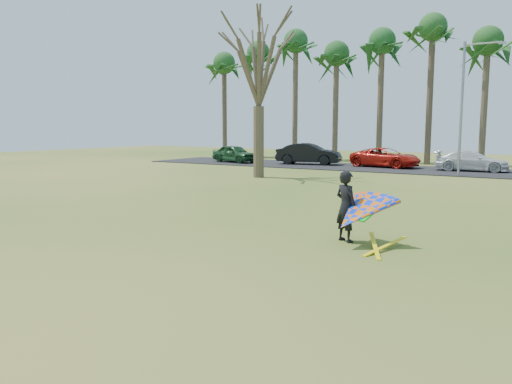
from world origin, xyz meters
The scene contains 16 objects.
ground centered at (0.00, 0.00, 0.00)m, with size 100.00×100.00×0.00m, color #265412.
parking_strip centered at (0.00, 25.00, 0.03)m, with size 46.00×7.00×0.06m, color black.
palm_0 centered at (-22.00, 31.00, 9.17)m, with size 4.84×4.84×10.84m.
palm_1 centered at (-18.00, 31.00, 9.85)m, with size 4.84×4.84×11.54m.
palm_2 centered at (-14.00, 31.00, 10.52)m, with size 4.84×4.84×12.24m.
palm_3 centered at (-10.00, 31.00, 9.17)m, with size 4.84×4.84×10.84m.
palm_4 centered at (-6.00, 31.00, 9.85)m, with size 4.84×4.84×11.54m.
palm_5 centered at (-2.00, 31.00, 10.52)m, with size 4.84×4.84×12.24m.
palm_6 centered at (2.00, 31.00, 9.17)m, with size 4.84×4.84×10.84m.
bare_tree_left centered at (-8.00, 15.00, 6.92)m, with size 6.60×6.60×9.70m.
streetlight centered at (2.16, 22.00, 4.46)m, with size 2.28×0.18×8.00m.
car_0 centered at (-16.01, 24.09, 0.78)m, with size 1.70×4.24×1.44m, color #1B4422.
car_1 centered at (-9.76, 25.32, 0.89)m, with size 1.75×5.03×1.66m, color black.
car_2 centered at (-3.76, 25.84, 0.77)m, with size 2.35×5.09×1.41m, color red.
car_3 centered at (2.16, 25.62, 0.73)m, with size 1.89×4.65×1.35m, color silver.
kite_flyer centered at (3.24, 1.67, 0.86)m, with size 2.13×2.39×2.02m.
Camera 1 is at (7.70, -10.23, 2.99)m, focal length 35.00 mm.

